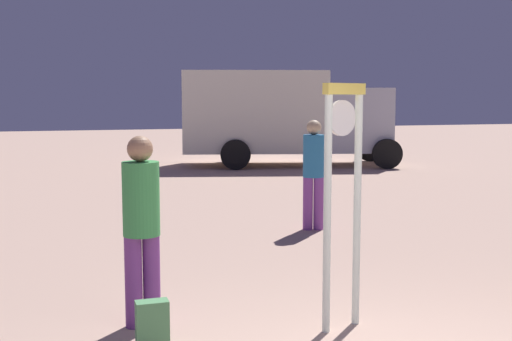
% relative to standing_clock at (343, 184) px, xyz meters
% --- Properties ---
extents(standing_clock, '(0.46, 0.22, 2.25)m').
position_rel_standing_clock_xyz_m(standing_clock, '(0.00, 0.00, 0.00)').
color(standing_clock, white).
rests_on(standing_clock, ground_plane).
extents(person_near_clock, '(0.34, 0.34, 1.78)m').
position_rel_standing_clock_xyz_m(person_near_clock, '(-1.74, 0.61, -0.35)').
color(person_near_clock, '#793A8A').
rests_on(person_near_clock, ground_plane).
extents(backpack, '(0.27, 0.18, 0.44)m').
position_rel_standing_clock_xyz_m(backpack, '(-1.75, -0.04, -1.13)').
color(backpack, '#528F58').
rests_on(backpack, ground_plane).
extents(person_distant, '(0.34, 0.34, 1.77)m').
position_rel_standing_clock_xyz_m(person_distant, '(1.50, 4.20, -0.35)').
color(person_distant, '#864198').
rests_on(person_distant, ground_plane).
extents(box_truck_near, '(6.97, 4.03, 2.94)m').
position_rel_standing_clock_xyz_m(box_truck_near, '(4.41, 13.72, 0.26)').
color(box_truck_near, beige).
rests_on(box_truck_near, ground_plane).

